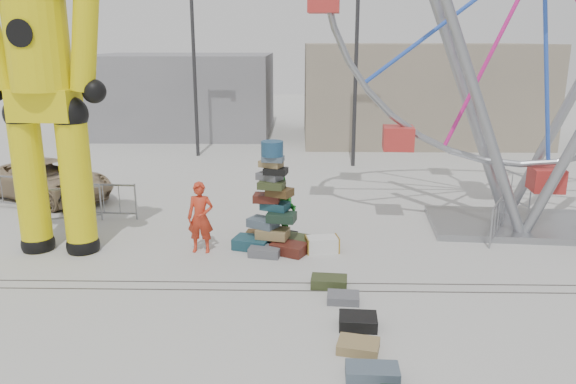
{
  "coord_description": "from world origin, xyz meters",
  "views": [
    {
      "loc": [
        0.73,
        -10.47,
        5.23
      ],
      "look_at": [
        0.45,
        2.45,
        1.7
      ],
      "focal_mm": 35.0,
      "sensor_mm": 36.0,
      "label": 1
    }
  ],
  "objects_px": {
    "barricade_dummy_b": "(65,206)",
    "barricade_wheel_back": "(511,187)",
    "suitcase_tower": "(273,219)",
    "barricade_dummy_c": "(103,201)",
    "lamp_post_left": "(196,57)",
    "pedestrian_red": "(200,217)",
    "parked_suv": "(49,180)",
    "barricade_wheel_front": "(498,218)",
    "lamp_post_right": "(358,58)",
    "crash_test_dummy": "(42,81)",
    "pedestrian_green": "(280,210)",
    "barricade_dummy_a": "(15,192)",
    "pedestrian_black": "(75,202)",
    "steamer_trunk": "(322,244)"
  },
  "relations": [
    {
      "from": "barricade_dummy_b",
      "to": "barricade_wheel_back",
      "type": "relative_size",
      "value": 1.0
    },
    {
      "from": "suitcase_tower",
      "to": "barricade_dummy_c",
      "type": "height_order",
      "value": "suitcase_tower"
    },
    {
      "from": "lamp_post_left",
      "to": "barricade_dummy_b",
      "type": "xyz_separation_m",
      "value": [
        -2.21,
        -9.98,
        -3.93
      ]
    },
    {
      "from": "pedestrian_red",
      "to": "parked_suv",
      "type": "distance_m",
      "value": 7.63
    },
    {
      "from": "barricade_dummy_b",
      "to": "barricade_wheel_front",
      "type": "height_order",
      "value": "same"
    },
    {
      "from": "lamp_post_right",
      "to": "barricade_wheel_front",
      "type": "relative_size",
      "value": 4.0
    },
    {
      "from": "crash_test_dummy",
      "to": "pedestrian_green",
      "type": "relative_size",
      "value": 4.26
    },
    {
      "from": "barricade_dummy_a",
      "to": "barricade_wheel_back",
      "type": "bearing_deg",
      "value": 16.26
    },
    {
      "from": "barricade_wheel_front",
      "to": "pedestrian_black",
      "type": "xyz_separation_m",
      "value": [
        -11.61,
        0.19,
        0.31
      ]
    },
    {
      "from": "barricade_dummy_a",
      "to": "pedestrian_green",
      "type": "bearing_deg",
      "value": -6.65
    },
    {
      "from": "steamer_trunk",
      "to": "barricade_dummy_a",
      "type": "relative_size",
      "value": 0.41
    },
    {
      "from": "steamer_trunk",
      "to": "barricade_dummy_c",
      "type": "xyz_separation_m",
      "value": [
        -6.46,
        2.6,
        0.36
      ]
    },
    {
      "from": "pedestrian_red",
      "to": "pedestrian_black",
      "type": "height_order",
      "value": "pedestrian_red"
    },
    {
      "from": "steamer_trunk",
      "to": "barricade_wheel_front",
      "type": "bearing_deg",
      "value": 4.74
    },
    {
      "from": "steamer_trunk",
      "to": "barricade_wheel_front",
      "type": "xyz_separation_m",
      "value": [
        4.81,
        1.19,
        0.36
      ]
    },
    {
      "from": "steamer_trunk",
      "to": "pedestrian_black",
      "type": "height_order",
      "value": "pedestrian_black"
    },
    {
      "from": "pedestrian_black",
      "to": "barricade_dummy_c",
      "type": "bearing_deg",
      "value": -98.39
    },
    {
      "from": "barricade_dummy_a",
      "to": "barricade_wheel_back",
      "type": "distance_m",
      "value": 15.94
    },
    {
      "from": "lamp_post_left",
      "to": "barricade_dummy_b",
      "type": "relative_size",
      "value": 4.0
    },
    {
      "from": "suitcase_tower",
      "to": "pedestrian_black",
      "type": "bearing_deg",
      "value": -172.41
    },
    {
      "from": "barricade_dummy_c",
      "to": "barricade_wheel_front",
      "type": "height_order",
      "value": "same"
    },
    {
      "from": "barricade_dummy_a",
      "to": "pedestrian_red",
      "type": "distance_m",
      "value": 7.42
    },
    {
      "from": "lamp_post_right",
      "to": "pedestrian_red",
      "type": "bearing_deg",
      "value": -115.58
    },
    {
      "from": "lamp_post_right",
      "to": "parked_suv",
      "type": "bearing_deg",
      "value": -153.57
    },
    {
      "from": "lamp_post_right",
      "to": "crash_test_dummy",
      "type": "relative_size",
      "value": 0.99
    },
    {
      "from": "barricade_wheel_back",
      "to": "pedestrian_black",
      "type": "height_order",
      "value": "pedestrian_black"
    },
    {
      "from": "suitcase_tower",
      "to": "pedestrian_green",
      "type": "height_order",
      "value": "suitcase_tower"
    },
    {
      "from": "crash_test_dummy",
      "to": "steamer_trunk",
      "type": "height_order",
      "value": "crash_test_dummy"
    },
    {
      "from": "suitcase_tower",
      "to": "barricade_dummy_b",
      "type": "relative_size",
      "value": 1.41
    },
    {
      "from": "crash_test_dummy",
      "to": "steamer_trunk",
      "type": "distance_m",
      "value": 7.84
    },
    {
      "from": "barricade_dummy_a",
      "to": "barricade_dummy_b",
      "type": "bearing_deg",
      "value": -20.26
    },
    {
      "from": "barricade_wheel_front",
      "to": "pedestrian_black",
      "type": "height_order",
      "value": "pedestrian_black"
    },
    {
      "from": "crash_test_dummy",
      "to": "barricade_wheel_front",
      "type": "height_order",
      "value": "crash_test_dummy"
    },
    {
      "from": "pedestrian_black",
      "to": "suitcase_tower",
      "type": "bearing_deg",
      "value": 175.43
    },
    {
      "from": "pedestrian_red",
      "to": "barricade_wheel_front",
      "type": "bearing_deg",
      "value": 12.01
    },
    {
      "from": "pedestrian_red",
      "to": "steamer_trunk",
      "type": "bearing_deg",
      "value": 4.21
    },
    {
      "from": "crash_test_dummy",
      "to": "parked_suv",
      "type": "bearing_deg",
      "value": 120.44
    },
    {
      "from": "barricade_dummy_a",
      "to": "pedestrian_red",
      "type": "relative_size",
      "value": 1.1
    },
    {
      "from": "lamp_post_right",
      "to": "barricade_dummy_a",
      "type": "distance_m",
      "value": 13.7
    },
    {
      "from": "barricade_wheel_back",
      "to": "pedestrian_black",
      "type": "xyz_separation_m",
      "value": [
        -13.14,
        -3.06,
        0.31
      ]
    },
    {
      "from": "crash_test_dummy",
      "to": "lamp_post_left",
      "type": "bearing_deg",
      "value": 87.36
    },
    {
      "from": "lamp_post_left",
      "to": "barricade_dummy_b",
      "type": "distance_m",
      "value": 10.95
    },
    {
      "from": "lamp_post_right",
      "to": "steamer_trunk",
      "type": "relative_size",
      "value": 9.7
    },
    {
      "from": "barricade_wheel_back",
      "to": "pedestrian_black",
      "type": "bearing_deg",
      "value": -90.35
    },
    {
      "from": "crash_test_dummy",
      "to": "barricade_dummy_a",
      "type": "distance_m",
      "value": 5.9
    },
    {
      "from": "lamp_post_left",
      "to": "pedestrian_black",
      "type": "height_order",
      "value": "lamp_post_left"
    },
    {
      "from": "barricade_dummy_a",
      "to": "barricade_wheel_front",
      "type": "bearing_deg",
      "value": 3.74
    },
    {
      "from": "barricade_dummy_c",
      "to": "pedestrian_black",
      "type": "height_order",
      "value": "pedestrian_black"
    },
    {
      "from": "suitcase_tower",
      "to": "barricade_wheel_front",
      "type": "xyz_separation_m",
      "value": [
        6.07,
        0.96,
        -0.24
      ]
    },
    {
      "from": "suitcase_tower",
      "to": "lamp_post_right",
      "type": "bearing_deg",
      "value": 92.14
    }
  ]
}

